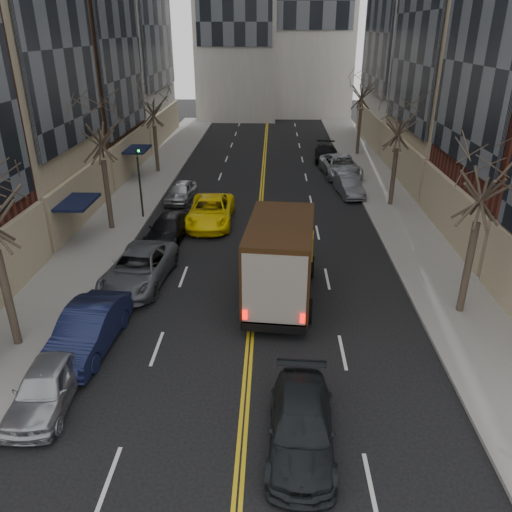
{
  "coord_description": "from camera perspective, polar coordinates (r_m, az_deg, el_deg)",
  "views": [
    {
      "loc": [
        0.79,
        -7.55,
        11.04
      ],
      "look_at": [
        0.13,
        11.73,
        2.2
      ],
      "focal_mm": 35.0,
      "sensor_mm": 36.0,
      "label": 1
    }
  ],
  "objects": [
    {
      "name": "parked_rt_b",
      "position": [
        41.73,
        9.64,
        10.11
      ],
      "size": [
        3.24,
        6.14,
        1.65
      ],
      "primitive_type": "imported",
      "rotation": [
        0.0,
        0.0,
        0.09
      ],
      "color": "#ACB0B4",
      "rests_on": "ground"
    },
    {
      "name": "parked_lf_a",
      "position": [
        17.65,
        -22.83,
        -13.5
      ],
      "size": [
        1.9,
        4.24,
        1.42
      ],
      "primitive_type": "imported",
      "rotation": [
        0.0,
        0.0,
        0.06
      ],
      "color": "#A7A9AF",
      "rests_on": "ground"
    },
    {
      "name": "tree_rt_near",
      "position": [
        20.72,
        25.02,
        9.56
      ],
      "size": [
        3.2,
        3.2,
        8.71
      ],
      "color": "#382D23",
      "rests_on": "sidewalk_right"
    },
    {
      "name": "taxi",
      "position": [
        30.86,
        -5.23,
        5.13
      ],
      "size": [
        2.68,
        5.76,
        1.6
      ],
      "primitive_type": "imported",
      "rotation": [
        0.0,
        0.0,
        0.01
      ],
      "color": "yellow",
      "rests_on": "ground"
    },
    {
      "name": "tree_rt_mid",
      "position": [
        33.88,
        16.22,
        15.43
      ],
      "size": [
        3.2,
        3.2,
        8.32
      ],
      "color": "#382D23",
      "rests_on": "sidewalk_right"
    },
    {
      "name": "ups_truck",
      "position": [
        21.6,
        2.87,
        -0.35
      ],
      "size": [
        3.35,
        7.22,
        3.84
      ],
      "rotation": [
        0.0,
        0.0,
        -0.09
      ],
      "color": "black",
      "rests_on": "ground"
    },
    {
      "name": "tree_lf_mid",
      "position": [
        29.51,
        -17.64,
        14.86
      ],
      "size": [
        3.2,
        3.2,
        8.91
      ],
      "color": "#382D23",
      "rests_on": "sidewalk_left"
    },
    {
      "name": "parked_rt_a",
      "position": [
        36.76,
        10.6,
        7.83
      ],
      "size": [
        1.92,
        4.26,
        1.36
      ],
      "primitive_type": "imported",
      "rotation": [
        0.0,
        0.0,
        0.12
      ],
      "color": "#4F5057",
      "rests_on": "ground"
    },
    {
      "name": "parked_lf_b",
      "position": [
        19.78,
        -18.64,
        -7.96
      ],
      "size": [
        2.09,
        5.07,
        1.63
      ],
      "primitive_type": "imported",
      "rotation": [
        0.0,
        0.0,
        -0.07
      ],
      "color": "black",
      "rests_on": "ground"
    },
    {
      "name": "sidewalk_left",
      "position": [
        37.55,
        -13.34,
        6.97
      ],
      "size": [
        4.0,
        66.0,
        0.15
      ],
      "primitive_type": "cube",
      "color": "slate",
      "rests_on": "ground"
    },
    {
      "name": "parked_rt_c",
      "position": [
        46.66,
        8.01,
        11.59
      ],
      "size": [
        2.3,
        4.98,
        1.41
      ],
      "primitive_type": "imported",
      "rotation": [
        0.0,
        0.0,
        -0.07
      ],
      "color": "black",
      "rests_on": "ground"
    },
    {
      "name": "tree_rt_far",
      "position": [
        48.41,
        12.15,
        19.02
      ],
      "size": [
        3.2,
        3.2,
        9.11
      ],
      "color": "#382D23",
      "rests_on": "sidewalk_right"
    },
    {
      "name": "tree_lf_far",
      "position": [
        41.97,
        -11.8,
        17.27
      ],
      "size": [
        3.2,
        3.2,
        8.12
      ],
      "color": "#382D23",
      "rests_on": "sidewalk_left"
    },
    {
      "name": "parked_lf_c",
      "position": [
        24.04,
        -13.24,
        -1.35
      ],
      "size": [
        3.06,
        5.81,
        1.56
      ],
      "primitive_type": "imported",
      "rotation": [
        0.0,
        0.0,
        -0.09
      ],
      "color": "#53555B",
      "rests_on": "ground"
    },
    {
      "name": "traffic_signal",
      "position": [
        31.74,
        -13.22,
        8.96
      ],
      "size": [
        0.29,
        0.26,
        4.7
      ],
      "color": "black",
      "rests_on": "sidewalk_left"
    },
    {
      "name": "pedestrian",
      "position": [
        24.4,
        3.76,
        -0.01
      ],
      "size": [
        0.53,
        0.72,
        1.79
      ],
      "primitive_type": "imported",
      "rotation": [
        0.0,
        0.0,
        1.74
      ],
      "color": "black",
      "rests_on": "ground"
    },
    {
      "name": "parked_lf_d",
      "position": [
        28.73,
        -10.02,
        3.09
      ],
      "size": [
        2.33,
        4.84,
        1.36
      ],
      "primitive_type": "imported",
      "rotation": [
        0.0,
        0.0,
        -0.09
      ],
      "color": "black",
      "rests_on": "ground"
    },
    {
      "name": "observer_sedan",
      "position": [
        15.09,
        5.19,
        -18.86
      ],
      "size": [
        2.12,
        4.77,
        1.36
      ],
      "rotation": [
        0.0,
        0.0,
        -0.05
      ],
      "color": "black",
      "rests_on": "ground"
    },
    {
      "name": "sidewalk_right",
      "position": [
        37.17,
        14.73,
        6.65
      ],
      "size": [
        4.0,
        66.0,
        0.15
      ],
      "primitive_type": "cube",
      "color": "slate",
      "rests_on": "ground"
    },
    {
      "name": "parked_lf_e",
      "position": [
        35.29,
        -8.56,
        7.26
      ],
      "size": [
        1.97,
        4.08,
        1.34
      ],
      "primitive_type": "imported",
      "rotation": [
        0.0,
        0.0,
        -0.1
      ],
      "color": "#A4A6AC",
      "rests_on": "ground"
    }
  ]
}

